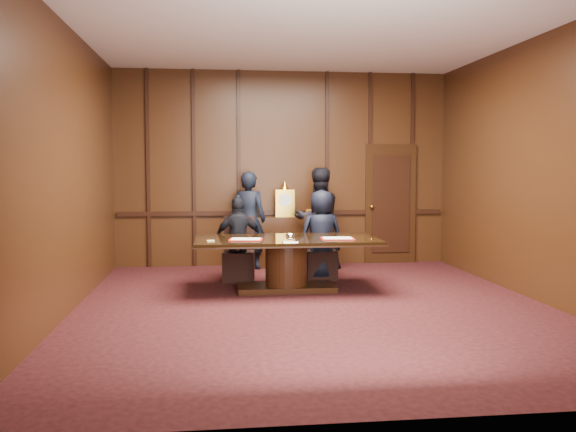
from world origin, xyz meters
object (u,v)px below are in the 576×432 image
object	(u,v)px
conference_table	(286,255)
witness_right	(318,218)
signatory_right	(321,235)
sideboard	(285,239)
witness_left	(249,220)
signatory_left	(239,239)

from	to	relation	value
conference_table	witness_right	size ratio (longest dim) A/B	1.48
signatory_right	sideboard	bearing A→B (deg)	-80.45
sideboard	witness_right	size ratio (longest dim) A/B	0.90
witness_right	sideboard	bearing A→B (deg)	-44.24
conference_table	witness_right	xyz separation A→B (m)	(0.78, 1.84, 0.37)
signatory_right	conference_table	bearing A→B (deg)	43.19
signatory_right	witness_right	world-z (taller)	witness_right
conference_table	witness_right	bearing A→B (deg)	67.08
conference_table	signatory_right	size ratio (longest dim) A/B	1.84
sideboard	witness_left	bearing A→B (deg)	-166.22
signatory_left	signatory_right	size ratio (longest dim) A/B	0.93
sideboard	signatory_left	world-z (taller)	sideboard
conference_table	witness_left	xyz separation A→B (m)	(-0.42, 2.00, 0.34)
conference_table	witness_left	world-z (taller)	witness_left
sideboard	witness_right	world-z (taller)	witness_right
conference_table	witness_left	size ratio (longest dim) A/B	1.53
witness_left	witness_right	distance (m)	1.21
signatory_right	witness_right	xyz separation A→B (m)	(0.13, 1.04, 0.17)
sideboard	witness_right	xyz separation A→B (m)	(0.55, -0.32, 0.40)
sideboard	witness_left	size ratio (longest dim) A/B	0.94
conference_table	signatory_left	size ratio (longest dim) A/B	1.99
sideboard	witness_left	world-z (taller)	witness_left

